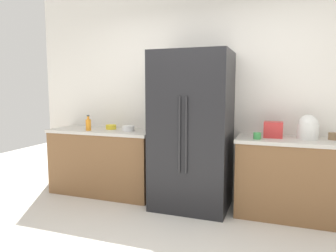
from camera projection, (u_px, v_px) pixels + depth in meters
name	position (u px, v px, depth m)	size (l,w,h in m)	color
kitchen_back_panel	(204.00, 84.00, 4.10)	(4.95, 0.10, 3.04)	silver
counter_left	(104.00, 161.00, 4.34)	(1.49, 0.60, 0.90)	brown
counter_right	(290.00, 178.00, 3.53)	(1.20, 0.60, 0.90)	brown
refrigerator	(192.00, 131.00, 3.78)	(0.91, 0.74, 1.89)	black
toaster	(273.00, 130.00, 3.58)	(0.21, 0.17, 0.18)	red
rice_cooker	(308.00, 128.00, 3.46)	(0.23, 0.23, 0.27)	white
bottle_a	(88.00, 124.00, 4.18)	(0.07, 0.07, 0.21)	orange
cup_a	(333.00, 136.00, 3.42)	(0.10, 0.10, 0.08)	brown
cup_b	(257.00, 136.00, 3.46)	(0.09, 0.09, 0.07)	green
bowl_a	(111.00, 127.00, 4.32)	(0.14, 0.14, 0.06)	yellow
bowl_b	(128.00, 128.00, 4.14)	(0.16, 0.16, 0.07)	white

